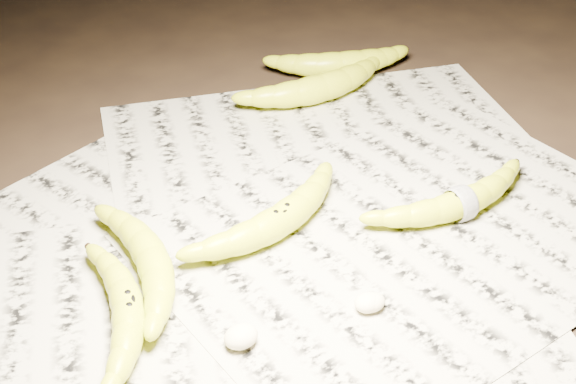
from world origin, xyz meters
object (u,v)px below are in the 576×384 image
banana_taped (461,201)px  banana_upper_a (322,85)px  banana_center (280,217)px  banana_left_a (127,307)px  banana_upper_b (340,62)px  banana_left_b (152,257)px

banana_taped → banana_upper_a: bearing=88.6°
banana_center → banana_upper_a: size_ratio=0.97×
banana_left_a → banana_center: bearing=-60.2°
banana_center → banana_upper_b: (0.29, 0.28, 0.00)m
banana_left_a → banana_taped: banana_taped is taller
banana_upper_b → banana_center: bearing=-112.2°
banana_upper_a → banana_upper_b: 0.08m
banana_left_b → banana_taped: banana_left_b is taller
banana_taped → banana_upper_b: banana_upper_b is taller
banana_left_a → banana_upper_b: banana_upper_b is taller
banana_taped → banana_upper_a: 0.31m
banana_left_a → banana_left_b: bearing=-24.3°
banana_left_a → banana_taped: 0.39m
banana_upper_b → banana_left_b: bearing=-125.3°
banana_taped → banana_upper_a: size_ratio=0.96×
banana_left_b → banana_upper_b: 0.50m
banana_left_b → banana_taped: 0.35m
banana_center → banana_upper_b: size_ratio=1.08×
banana_left_a → banana_left_b: banana_left_b is taller
banana_left_b → banana_center: banana_center is taller
banana_center → banana_left_b: bearing=160.2°
banana_left_a → banana_center: (0.20, 0.04, 0.00)m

